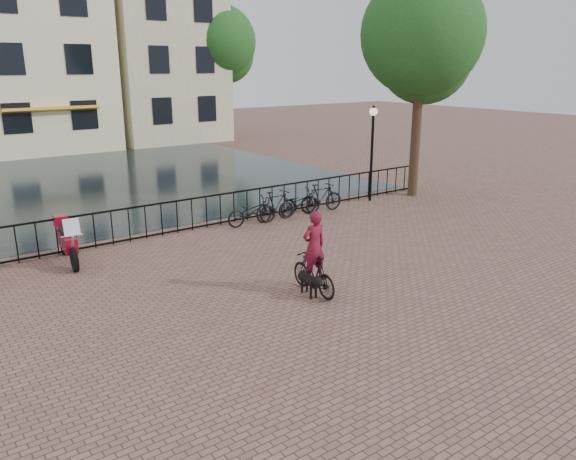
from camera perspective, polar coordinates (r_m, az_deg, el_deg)
ground at (r=11.49m, az=9.00°, el=-9.21°), size 100.00×100.00×0.00m
canal_water at (r=26.08m, az=-18.98°, el=4.68°), size 20.00×20.00×0.00m
railing at (r=17.50m, az=-9.73°, el=1.57°), size 20.00×0.05×1.02m
canal_house_mid at (r=38.05m, az=-25.23°, el=16.45°), size 8.00×9.50×11.80m
canal_house_right at (r=40.51m, az=-13.71°, el=18.48°), size 7.00×9.00×13.30m
tree_near_right at (r=22.11m, az=13.47°, el=18.75°), size 4.48×4.48×8.24m
tree_far_right at (r=39.37m, az=-6.93°, el=18.44°), size 4.76×4.76×8.76m
lamp_post at (r=20.99m, az=8.57°, el=9.30°), size 0.30×0.30×3.45m
cyclist at (r=12.41m, az=2.64°, el=-2.81°), size 0.72×1.65×2.22m
dog at (r=12.48m, az=2.14°, el=-5.40°), size 0.40×0.89×0.58m
motorcycle at (r=15.43m, az=-21.54°, el=-0.63°), size 0.65×2.00×1.40m
parked_bike_0 at (r=17.86m, az=-3.69°, el=1.90°), size 1.75×0.72×0.90m
parked_bike_1 at (r=18.36m, az=-1.20°, el=2.49°), size 1.69×0.59×1.00m
parked_bike_2 at (r=18.92m, az=1.16°, el=2.76°), size 1.72×0.61×0.90m
parked_bike_3 at (r=19.48m, az=3.39°, el=3.29°), size 1.70×0.64×1.00m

